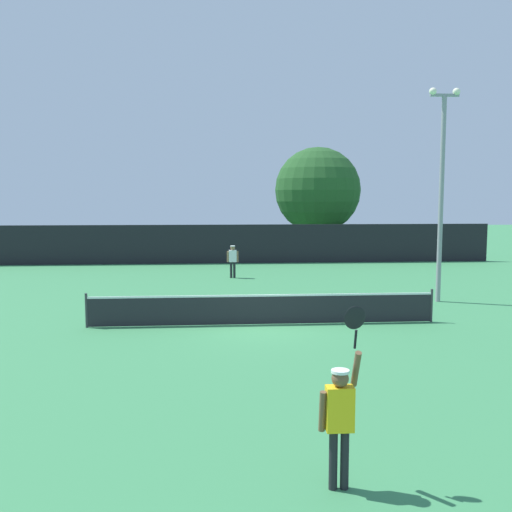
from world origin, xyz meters
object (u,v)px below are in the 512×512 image
at_px(player_serving, 340,410).
at_px(parked_car_far, 333,243).
at_px(light_pole, 442,182).
at_px(parked_car_mid, 267,241).
at_px(player_receiving, 233,258).
at_px(parked_car_near, 198,241).
at_px(tennis_ball, 259,318).
at_px(large_tree, 318,190).

height_order(player_serving, parked_car_far, player_serving).
xyz_separation_m(light_pole, parked_car_mid, (-4.68, 20.51, -3.81)).
distance_m(player_receiving, parked_car_mid, 13.85).
relative_size(light_pole, parked_car_near, 1.84).
xyz_separation_m(parked_car_mid, parked_car_far, (4.40, -2.33, 0.00)).
relative_size(player_receiving, tennis_ball, 23.59).
height_order(light_pole, parked_car_far, light_pole).
bearing_deg(parked_car_near, large_tree, -18.29).
bearing_deg(parked_car_near, parked_car_mid, -3.44).
xyz_separation_m(large_tree, parked_car_mid, (-3.31, 2.04, -3.65)).
height_order(parked_car_near, parked_car_far, same).
height_order(tennis_ball, parked_car_mid, parked_car_mid).
bearing_deg(parked_car_mid, tennis_ball, -101.27).
xyz_separation_m(player_receiving, parked_car_far, (7.39, 11.19, -0.20)).
xyz_separation_m(player_serving, tennis_ball, (-0.23, 11.06, -1.09)).
bearing_deg(light_pole, parked_car_far, 90.86).
bearing_deg(player_receiving, light_pole, 137.68).
relative_size(light_pole, large_tree, 1.09).
bearing_deg(player_serving, large_tree, 80.28).
xyz_separation_m(light_pole, parked_car_far, (-0.27, 18.18, -3.81)).
height_order(player_serving, tennis_ball, player_serving).
height_order(player_receiving, parked_car_mid, parked_car_mid).
bearing_deg(parked_car_mid, player_serving, -98.95).
distance_m(tennis_ball, light_pole, 8.87).
bearing_deg(player_receiving, large_tree, -118.74).
height_order(player_serving, player_receiving, player_serving).
xyz_separation_m(player_serving, parked_car_far, (6.62, 31.93, -0.35)).
bearing_deg(parked_car_far, player_serving, -98.26).
bearing_deg(light_pole, player_serving, -116.60).
bearing_deg(player_receiving, player_serving, 92.15).
relative_size(parked_car_near, parked_car_mid, 1.01).
height_order(player_receiving, parked_car_far, parked_car_far).
distance_m(player_receiving, parked_car_near, 13.45).
height_order(parked_car_near, parked_car_mid, same).
distance_m(tennis_ball, parked_car_near, 23.13).
bearing_deg(large_tree, tennis_ball, -105.21).
bearing_deg(tennis_ball, player_serving, -88.79).
bearing_deg(player_serving, light_pole, 63.40).
height_order(tennis_ball, light_pole, light_pole).
xyz_separation_m(tennis_ball, large_tree, (5.75, 21.17, 4.40)).
bearing_deg(player_receiving, parked_car_mid, -102.47).
bearing_deg(parked_car_far, large_tree, 168.58).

